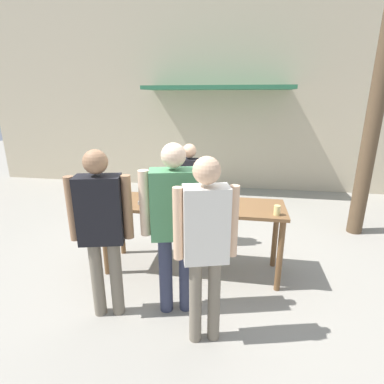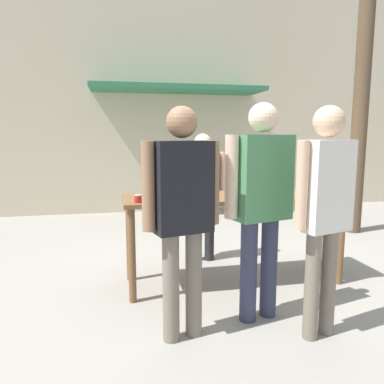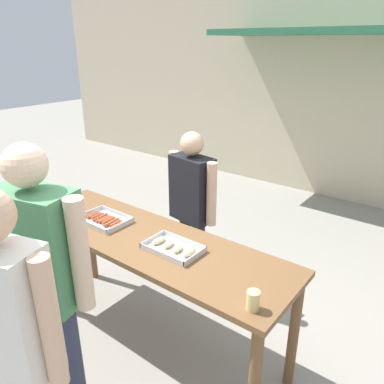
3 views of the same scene
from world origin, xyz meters
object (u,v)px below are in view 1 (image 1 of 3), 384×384
(person_server_behind_table, at_px, (189,186))
(person_customer_waiting_in_line, at_px, (175,217))
(food_tray_buns, at_px, (214,204))
(person_customer_holding_hotdog, at_px, (101,222))
(beer_cup, at_px, (277,210))
(person_customer_with_cup, at_px, (206,237))
(condiment_jar_ketchup, at_px, (117,202))
(food_tray_sausages, at_px, (157,201))
(utility_pole, at_px, (384,64))
(condiment_jar_mustard, at_px, (108,202))

(person_server_behind_table, xyz_separation_m, person_customer_waiting_in_line, (0.12, -1.55, 0.14))
(food_tray_buns, xyz_separation_m, person_customer_holding_hotdog, (-1.01, -0.96, 0.09))
(beer_cup, xyz_separation_m, person_customer_with_cup, (-0.69, -0.94, 0.07))
(condiment_jar_ketchup, height_order, person_customer_holding_hotdog, person_customer_holding_hotdog)
(food_tray_sausages, relative_size, person_customer_holding_hotdog, 0.22)
(person_customer_holding_hotdog, bearing_deg, utility_pole, -155.42)
(person_customer_holding_hotdog, bearing_deg, condiment_jar_ketchup, -91.01)
(condiment_jar_mustard, bearing_deg, person_customer_with_cup, -35.71)
(utility_pole, bearing_deg, food_tray_buns, -144.41)
(condiment_jar_mustard, bearing_deg, beer_cup, -0.01)
(person_customer_with_cup, relative_size, person_customer_waiting_in_line, 0.98)
(person_customer_holding_hotdog, relative_size, utility_pole, 0.34)
(beer_cup, distance_m, person_customer_holding_hotdog, 1.89)
(beer_cup, bearing_deg, person_server_behind_table, 140.03)
(person_customer_with_cup, bearing_deg, condiment_jar_mustard, -51.50)
(utility_pole, bearing_deg, food_tray_sausages, -151.51)
(food_tray_buns, height_order, person_customer_with_cup, person_customer_with_cup)
(person_customer_with_cup, distance_m, person_customer_waiting_in_line, 0.51)
(person_customer_waiting_in_line, bearing_deg, condiment_jar_ketchup, -49.00)
(beer_cup, height_order, person_customer_with_cup, person_customer_with_cup)
(beer_cup, relative_size, person_customer_waiting_in_line, 0.06)
(condiment_jar_mustard, xyz_separation_m, person_customer_waiting_in_line, (0.96, -0.58, 0.10))
(condiment_jar_mustard, xyz_separation_m, person_customer_with_cup, (1.31, -0.95, 0.10))
(food_tray_sausages, xyz_separation_m, person_server_behind_table, (0.29, 0.77, -0.02))
(food_tray_sausages, distance_m, person_customer_holding_hotdog, 1.01)
(person_server_behind_table, relative_size, utility_pole, 0.30)
(condiment_jar_mustard, bearing_deg, food_tray_sausages, 20.55)
(food_tray_buns, height_order, person_server_behind_table, person_server_behind_table)
(condiment_jar_mustard, bearing_deg, utility_pole, 27.32)
(person_server_behind_table, bearing_deg, person_customer_waiting_in_line, -77.25)
(utility_pole, bearing_deg, condiment_jar_mustard, -152.68)
(person_customer_with_cup, distance_m, utility_pole, 3.91)
(person_customer_with_cup, height_order, person_customer_waiting_in_line, person_customer_waiting_in_line)
(condiment_jar_mustard, distance_m, person_customer_with_cup, 1.62)
(person_server_behind_table, height_order, person_customer_with_cup, person_customer_with_cup)
(food_tray_buns, height_order, condiment_jar_mustard, condiment_jar_mustard)
(utility_pole, bearing_deg, person_server_behind_table, -162.44)
(food_tray_buns, relative_size, person_server_behind_table, 0.25)
(food_tray_buns, relative_size, person_customer_holding_hotdog, 0.23)
(person_customer_with_cup, xyz_separation_m, utility_pole, (2.24, 2.78, 1.60))
(person_server_behind_table, height_order, person_customer_holding_hotdog, person_customer_holding_hotdog)
(person_customer_with_cup, bearing_deg, beer_cup, -142.03)
(beer_cup, bearing_deg, utility_pole, 49.90)
(condiment_jar_mustard, xyz_separation_m, utility_pole, (3.55, 1.84, 1.69))
(food_tray_sausages, xyz_separation_m, person_customer_holding_hotdog, (-0.28, -0.96, 0.10))
(condiment_jar_mustard, xyz_separation_m, condiment_jar_ketchup, (0.10, 0.02, 0.00))
(food_tray_sausages, bearing_deg, food_tray_buns, 0.20)
(condiment_jar_ketchup, height_order, person_customer_with_cup, person_customer_with_cup)
(condiment_jar_ketchup, bearing_deg, person_customer_waiting_in_line, -34.47)
(person_customer_with_cup, bearing_deg, utility_pole, -144.63)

